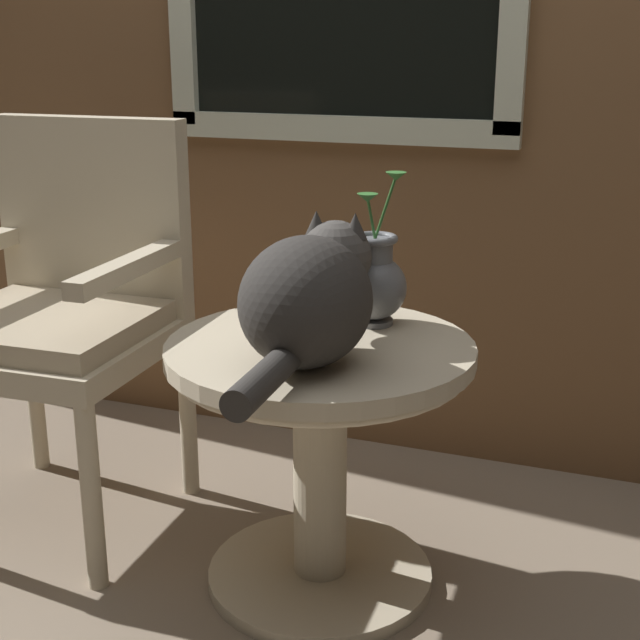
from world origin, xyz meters
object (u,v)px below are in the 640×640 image
wicker_chair (65,300)px  cat (310,296)px  wicker_side_table (320,422)px  pewter_vase_with_ivy (374,281)px

wicker_chair → cat: 0.75m
wicker_side_table → pewter_vase_with_ivy: 0.32m
wicker_chair → cat: size_ratio=1.60×
wicker_side_table → wicker_chair: bearing=171.9°
wicker_chair → pewter_vase_with_ivy: 0.77m
wicker_chair → wicker_side_table: bearing=-8.1°
wicker_side_table → cat: cat is taller
cat → pewter_vase_with_ivy: pewter_vase_with_ivy is taller
wicker_side_table → pewter_vase_with_ivy: bearing=68.8°
wicker_chair → pewter_vase_with_ivy: bearing=4.9°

